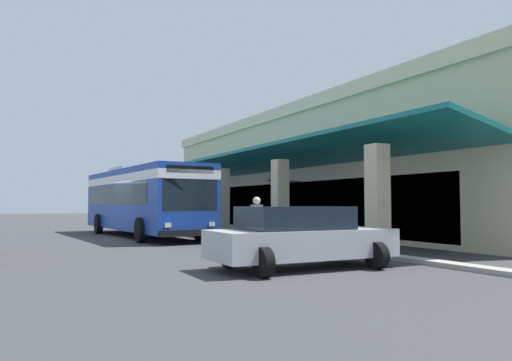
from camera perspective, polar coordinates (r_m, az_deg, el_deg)
The scene contains 7 objects.
ground at distance 25.04m, azimuth 3.22°, elevation -6.26°, with size 120.00×120.00×0.00m, color #38383A.
curb_strip at distance 24.76m, azimuth -4.88°, elevation -6.16°, with size 34.70×0.50×0.12m, color #9E998E.
plaza_building at distance 29.86m, azimuth 12.41°, elevation 0.78°, with size 29.22×16.03×6.67m.
transit_bus at distance 23.45m, azimuth -13.27°, elevation -1.90°, with size 11.36×3.33×3.34m.
parked_sedan_silver at distance 11.54m, azimuth 5.22°, elevation -6.64°, with size 2.51×4.44×1.47m.
pedestrian at distance 14.59m, azimuth 0.08°, elevation -4.91°, with size 0.67×0.46×1.74m.
potted_palm at distance 22.00m, azimuth 3.11°, elevation -5.01°, with size 1.43×1.56×2.71m.
Camera 1 is at (21.43, -4.86, 1.54)m, focal length 33.88 mm.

